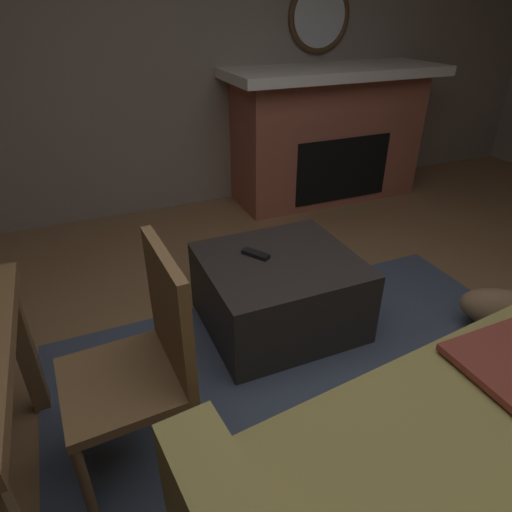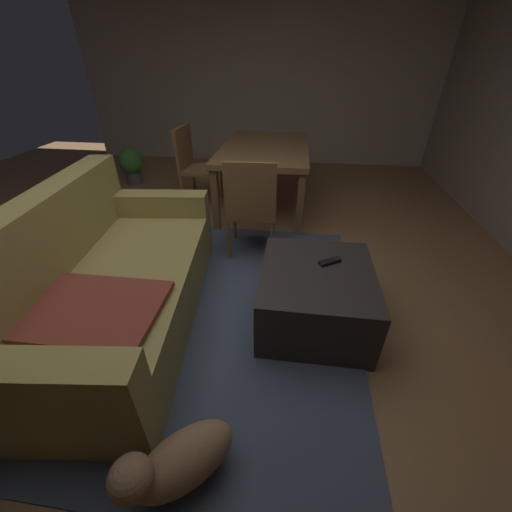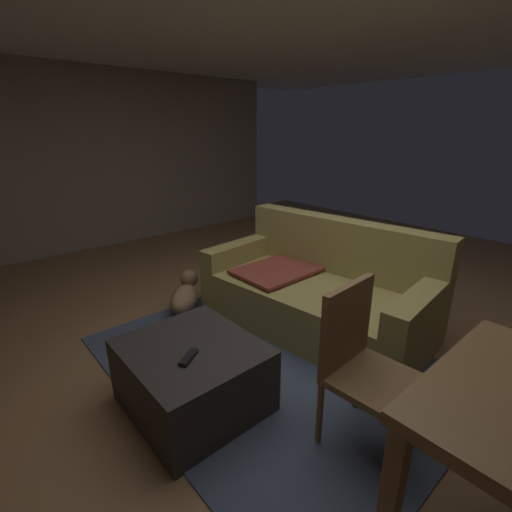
{
  "view_description": "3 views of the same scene",
  "coord_description": "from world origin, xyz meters",
  "views": [
    {
      "loc": [
        0.86,
        1.03,
        1.65
      ],
      "look_at": [
        0.2,
        -0.5,
        0.7
      ],
      "focal_mm": 31.39,
      "sensor_mm": 36.0,
      "label": 1
    },
    {
      "loc": [
        -1.79,
        -0.65,
        1.65
      ],
      "look_at": [
        -0.37,
        -0.46,
        0.71
      ],
      "focal_mm": 21.72,
      "sensor_mm": 36.0,
      "label": 2
    },
    {
      "loc": [
        1.63,
        -1.8,
        1.7
      ],
      "look_at": [
        0.05,
        -0.43,
        0.97
      ],
      "focal_mm": 25.49,
      "sensor_mm": 36.0,
      "label": 3
    }
  ],
  "objects": [
    {
      "name": "area_rug",
      "position": [
        -0.08,
        -0.16,
        0.01
      ],
      "size": [
        2.6,
        2.0,
        0.01
      ],
      "primitive_type": "cube",
      "color": "#3D475B",
      "rests_on": "ground"
    },
    {
      "name": "floor",
      "position": [
        0.0,
        0.0,
        0.0
      ],
      "size": [
        9.54,
        9.54,
        0.0
      ],
      "primitive_type": "plane",
      "color": "olive"
    },
    {
      "name": "tv_remote",
      "position": [
        0.03,
        -0.92,
        0.45
      ],
      "size": [
        0.13,
        0.16,
        0.02
      ],
      "primitive_type": "cube",
      "rotation": [
        0.0,
        0.0,
        0.56
      ],
      "color": "black",
      "rests_on": "ottoman_coffee_table"
    },
    {
      "name": "wall_back_fireplace_side",
      "position": [
        0.0,
        -2.84,
        1.27
      ],
      "size": [
        8.35,
        0.12,
        2.53
      ],
      "primitive_type": "cube",
      "color": "gray",
      "rests_on": "ground"
    },
    {
      "name": "fireplace",
      "position": [
        -1.36,
        -2.47,
        0.59
      ],
      "size": [
        1.92,
        0.76,
        1.18
      ],
      "color": "#9E5642",
      "rests_on": "ground"
    },
    {
      "name": "dining_chair_west",
      "position": [
        0.75,
        -0.27,
        0.52
      ],
      "size": [
        0.46,
        0.46,
        0.93
      ],
      "color": "brown",
      "rests_on": "ground"
    },
    {
      "name": "round_wall_mirror",
      "position": [
        -1.36,
        -2.75,
        1.54
      ],
      "size": [
        0.6,
        0.05,
        0.6
      ],
      "color": "#4C331E"
    },
    {
      "name": "ottoman_coffee_table",
      "position": [
        -0.08,
        -0.84,
        0.22
      ],
      "size": [
        0.82,
        0.75,
        0.44
      ],
      "primitive_type": "cube",
      "color": "#2D2826",
      "rests_on": "ground"
    }
  ]
}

